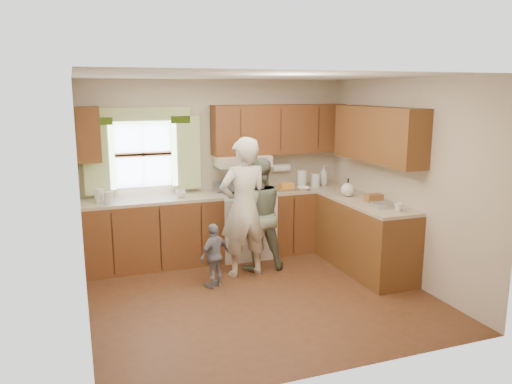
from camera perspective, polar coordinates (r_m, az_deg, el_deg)
name	(u,v)px	position (r m, az deg, el deg)	size (l,w,h in m)	color
room	(260,191)	(5.59, 0.45, 0.16)	(3.80, 3.80, 3.80)	#4B2C17
kitchen_fixtures	(274,202)	(6.87, 2.09, -1.19)	(3.80, 2.25, 2.15)	#44210E
stove	(244,224)	(7.18, -1.34, -3.68)	(0.76, 0.67, 1.07)	silver
woman_left	(244,208)	(6.30, -1.38, -1.81)	(0.65, 0.43, 1.79)	beige
woman_right	(257,214)	(6.57, 0.16, -2.56)	(0.73, 0.57, 1.50)	#253B28
child	(215,255)	(6.09, -4.76, -7.24)	(0.46, 0.19, 0.79)	gray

